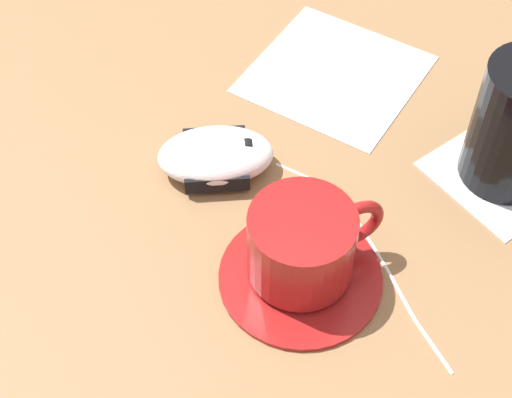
# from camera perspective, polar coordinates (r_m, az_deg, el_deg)

# --- Properties ---
(ground_plane) EXTENTS (3.00, 3.00, 0.00)m
(ground_plane) POSITION_cam_1_polar(r_m,az_deg,el_deg) (0.72, 6.82, 1.72)
(ground_plane) COLOR olive
(saucer) EXTENTS (0.13, 0.13, 0.01)m
(saucer) POSITION_cam_1_polar(r_m,az_deg,el_deg) (0.64, 3.25, -5.59)
(saucer) COLOR maroon
(saucer) RESTS_ON ground
(coffee_cup) EXTENTS (0.11, 0.09, 0.06)m
(coffee_cup) POSITION_cam_1_polar(r_m,az_deg,el_deg) (0.62, 3.50, -3.24)
(coffee_cup) COLOR maroon
(coffee_cup) RESTS_ON saucer
(computer_mouse) EXTENTS (0.12, 0.12, 0.04)m
(computer_mouse) POSITION_cam_1_polar(r_m,az_deg,el_deg) (0.71, -2.94, 3.17)
(computer_mouse) COLOR silver
(computer_mouse) RESTS_ON ground
(mouse_cable) EXTENTS (0.07, 0.24, 0.00)m
(mouse_cable) POSITION_cam_1_polar(r_m,az_deg,el_deg) (0.67, 8.12, -3.61)
(mouse_cable) COLOR white
(mouse_cable) RESTS_ON ground
(napkin_under_glass) EXTENTS (0.12, 0.12, 0.00)m
(napkin_under_glass) POSITION_cam_1_polar(r_m,az_deg,el_deg) (0.75, 17.39, 1.83)
(napkin_under_glass) COLOR white
(napkin_under_glass) RESTS_ON ground
(napkin_spare) EXTENTS (0.19, 0.19, 0.00)m
(napkin_spare) POSITION_cam_1_polar(r_m,az_deg,el_deg) (0.81, 5.77, 9.05)
(napkin_spare) COLOR white
(napkin_spare) RESTS_ON ground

